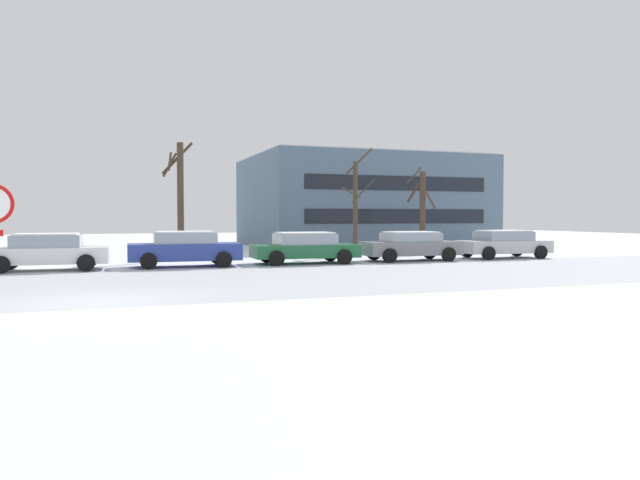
% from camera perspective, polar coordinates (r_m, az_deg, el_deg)
% --- Properties ---
extents(ground_plane, '(120.00, 120.00, 0.00)m').
position_cam_1_polar(ground_plane, '(15.22, -20.49, -5.60)').
color(ground_plane, white).
extents(road_surface, '(80.00, 9.76, 0.00)m').
position_cam_1_polar(road_surface, '(19.08, -20.32, -4.03)').
color(road_surface, '#B7BCC4').
rests_on(road_surface, ground).
extents(parked_car_white, '(4.44, 2.19, 1.40)m').
position_cam_1_polar(parked_car_white, '(24.91, -24.41, -0.99)').
color(parked_car_white, white).
rests_on(parked_car_white, ground).
extents(parked_car_blue, '(4.50, 2.14, 1.44)m').
position_cam_1_polar(parked_car_blue, '(24.97, -12.68, -0.79)').
color(parked_car_blue, '#283D93').
rests_on(parked_car_blue, ground).
extents(parked_car_green, '(4.62, 2.30, 1.36)m').
position_cam_1_polar(parked_car_green, '(26.04, -1.45, -0.70)').
color(parked_car_green, '#1E6038').
rests_on(parked_car_green, ground).
extents(parked_car_gray, '(4.53, 2.19, 1.35)m').
position_cam_1_polar(parked_car_gray, '(27.97, 8.58, -0.52)').
color(parked_car_gray, slate).
rests_on(parked_car_gray, ground).
extents(parked_car_silver, '(4.50, 2.24, 1.37)m').
position_cam_1_polar(parked_car_silver, '(30.73, 16.97, -0.33)').
color(parked_car_silver, silver).
rests_on(parked_car_silver, ground).
extents(tree_far_right, '(1.54, 1.24, 5.59)m').
position_cam_1_polar(tree_far_right, '(28.80, -13.15, 4.05)').
color(tree_far_right, '#423326').
rests_on(tree_far_right, ground).
extents(tree_far_left, '(1.84, 1.84, 5.71)m').
position_cam_1_polar(tree_far_left, '(31.93, 3.40, 3.38)').
color(tree_far_left, '#423326').
rests_on(tree_far_left, ground).
extents(tree_far_mid, '(1.60, 1.62, 4.85)m').
position_cam_1_polar(tree_far_mid, '(33.95, 9.64, 2.83)').
color(tree_far_mid, '#423326').
rests_on(tree_far_mid, ground).
extents(building_far_right, '(15.47, 12.03, 6.25)m').
position_cam_1_polar(building_far_right, '(43.19, 3.85, 3.68)').
color(building_far_right, slate).
rests_on(building_far_right, ground).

